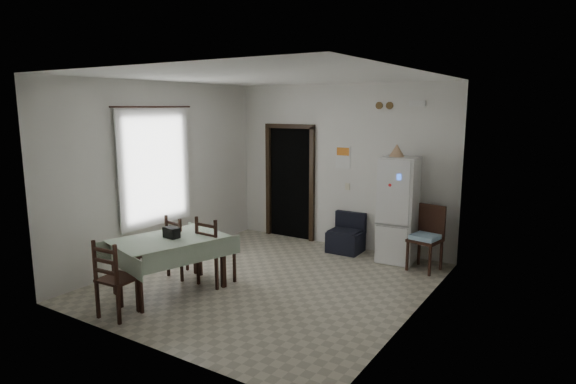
# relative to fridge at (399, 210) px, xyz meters

# --- Properties ---
(ground) EXTENTS (4.50, 4.50, 0.00)m
(ground) POSITION_rel_fridge_xyz_m (-1.21, -1.93, -0.86)
(ground) COLOR #A49C86
(ground) RESTS_ON ground
(ceiling) EXTENTS (4.20, 4.50, 0.02)m
(ceiling) POSITION_rel_fridge_xyz_m (-1.21, -1.93, 2.04)
(ceiling) COLOR white
(ceiling) RESTS_ON ground
(wall_back) EXTENTS (4.20, 0.02, 2.90)m
(wall_back) POSITION_rel_fridge_xyz_m (-1.21, 0.32, 0.59)
(wall_back) COLOR silver
(wall_back) RESTS_ON ground
(wall_front) EXTENTS (4.20, 0.02, 2.90)m
(wall_front) POSITION_rel_fridge_xyz_m (-1.21, -4.18, 0.59)
(wall_front) COLOR silver
(wall_front) RESTS_ON ground
(wall_left) EXTENTS (0.02, 4.50, 2.90)m
(wall_left) POSITION_rel_fridge_xyz_m (-3.31, -1.93, 0.59)
(wall_left) COLOR silver
(wall_left) RESTS_ON ground
(wall_right) EXTENTS (0.02, 4.50, 2.90)m
(wall_right) POSITION_rel_fridge_xyz_m (0.89, -1.93, 0.59)
(wall_right) COLOR silver
(wall_right) RESTS_ON ground
(doorway) EXTENTS (1.06, 0.52, 2.22)m
(doorway) POSITION_rel_fridge_xyz_m (-2.26, 0.52, 0.20)
(doorway) COLOR black
(doorway) RESTS_ON ground
(window_recess) EXTENTS (0.10, 1.20, 1.60)m
(window_recess) POSITION_rel_fridge_xyz_m (-3.36, -2.13, 0.69)
(window_recess) COLOR silver
(window_recess) RESTS_ON ground
(curtain) EXTENTS (0.02, 1.45, 1.85)m
(curtain) POSITION_rel_fridge_xyz_m (-3.25, -2.13, 0.69)
(curtain) COLOR silver
(curtain) RESTS_ON ground
(curtain_rod) EXTENTS (0.02, 1.60, 0.02)m
(curtain_rod) POSITION_rel_fridge_xyz_m (-3.24, -2.13, 1.64)
(curtain_rod) COLOR black
(curtain_rod) RESTS_ON ground
(calendar) EXTENTS (0.28, 0.02, 0.40)m
(calendar) POSITION_rel_fridge_xyz_m (-1.16, 0.31, 0.76)
(calendar) COLOR white
(calendar) RESTS_ON ground
(calendar_image) EXTENTS (0.24, 0.01, 0.14)m
(calendar_image) POSITION_rel_fridge_xyz_m (-1.16, 0.30, 0.86)
(calendar_image) COLOR orange
(calendar_image) RESTS_ON ground
(light_switch) EXTENTS (0.08, 0.02, 0.12)m
(light_switch) POSITION_rel_fridge_xyz_m (-1.06, 0.31, 0.24)
(light_switch) COLOR beige
(light_switch) RESTS_ON ground
(vent_left) EXTENTS (0.12, 0.03, 0.12)m
(vent_left) POSITION_rel_fridge_xyz_m (-0.51, 0.30, 1.66)
(vent_left) COLOR brown
(vent_left) RESTS_ON ground
(vent_right) EXTENTS (0.12, 0.03, 0.12)m
(vent_right) POSITION_rel_fridge_xyz_m (-0.33, 0.30, 1.66)
(vent_right) COLOR brown
(vent_right) RESTS_ON ground
(emergency_light) EXTENTS (0.25, 0.07, 0.09)m
(emergency_light) POSITION_rel_fridge_xyz_m (0.14, 0.28, 1.69)
(emergency_light) COLOR white
(emergency_light) RESTS_ON ground
(fridge) EXTENTS (0.60, 0.60, 1.72)m
(fridge) POSITION_rel_fridge_xyz_m (0.00, 0.00, 0.00)
(fridge) COLOR white
(fridge) RESTS_ON ground
(tan_cone) EXTENTS (0.25, 0.25, 0.20)m
(tan_cone) POSITION_rel_fridge_xyz_m (-0.07, -0.00, 0.96)
(tan_cone) COLOR tan
(tan_cone) RESTS_ON fridge
(navy_seat) EXTENTS (0.57, 0.55, 0.67)m
(navy_seat) POSITION_rel_fridge_xyz_m (-0.93, 0.00, -0.52)
(navy_seat) COLOR black
(navy_seat) RESTS_ON ground
(corner_chair) EXTENTS (0.51, 0.51, 1.01)m
(corner_chair) POSITION_rel_fridge_xyz_m (0.52, -0.22, -0.36)
(corner_chair) COLOR black
(corner_chair) RESTS_ON ground
(dining_table) EXTENTS (1.32, 1.65, 0.75)m
(dining_table) POSITION_rel_fridge_xyz_m (-2.18, -2.93, -0.49)
(dining_table) COLOR #9CB097
(dining_table) RESTS_ON ground
(black_bag) EXTENTS (0.23, 0.15, 0.14)m
(black_bag) POSITION_rel_fridge_xyz_m (-2.16, -2.89, -0.04)
(black_bag) COLOR black
(black_bag) RESTS_ON dining_table
(dining_chair_far_left) EXTENTS (0.46, 0.46, 0.93)m
(dining_chair_far_left) POSITION_rel_fridge_xyz_m (-2.44, -2.39, -0.39)
(dining_chair_far_left) COLOR black
(dining_chair_far_left) RESTS_ON ground
(dining_chair_far_right) EXTENTS (0.45, 0.45, 0.99)m
(dining_chair_far_right) POSITION_rel_fridge_xyz_m (-1.83, -2.37, -0.36)
(dining_chair_far_right) COLOR black
(dining_chair_far_right) RESTS_ON ground
(dining_chair_near_head) EXTENTS (0.44, 0.44, 0.96)m
(dining_chair_near_head) POSITION_rel_fridge_xyz_m (-2.10, -3.83, -0.38)
(dining_chair_near_head) COLOR black
(dining_chair_near_head) RESTS_ON ground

